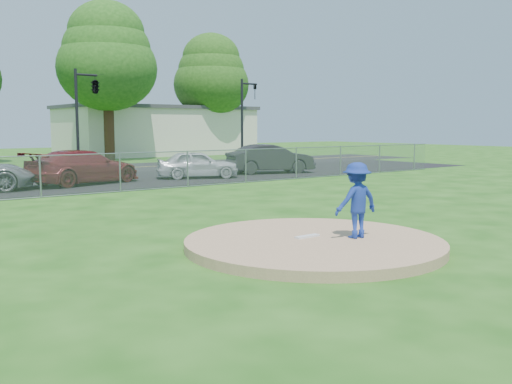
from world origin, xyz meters
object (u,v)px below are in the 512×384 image
Objects in this scene: pitcher at (356,200)px; parked_car_pearl at (197,164)px; tree_far_right at (211,75)px; commercial_building at (156,130)px; parked_car_darkred at (84,167)px; parked_car_charcoal at (270,159)px; traffic_signal_center at (93,88)px; tree_right at (107,56)px; traffic_signal_right at (245,113)px.

pitcher is 16.74m from parked_car_pearl.
commercial_building is at bearing 143.13° from tree_far_right.
tree_far_right reaches higher than commercial_building.
parked_car_darkred reaches higher than parked_car_pearl.
commercial_building is at bearing 4.25° from parked_car_charcoal.
traffic_signal_center is 1.19× the size of parked_car_charcoal.
traffic_signal_center is at bearing 64.13° from parked_car_charcoal.
tree_right reaches higher than parked_car_charcoal.
tree_far_right is 40.77m from pitcher.
traffic_signal_right is at bearing -114.03° from pitcher.
parked_car_charcoal is at bearing -102.08° from commercial_building.
parked_car_pearl is (-13.52, -19.71, -6.38)m from tree_far_right.
tree_far_right is 2.29× the size of parked_car_charcoal.
commercial_building reaches higher than parked_car_charcoal.
traffic_signal_right is at bearing -96.29° from commercial_building.
parked_car_darkred is (-15.02, -22.20, -1.40)m from commercial_building.
commercial_building is 24.67m from parked_car_pearl.
parked_car_darkred is (0.19, 16.25, -0.24)m from pitcher.
parked_car_charcoal reaches higher than parked_car_pearl.
traffic_signal_right is 3.52× the size of pitcher.
traffic_signal_center is at bearing 43.04° from parked_car_pearl.
pitcher reaches higher than parked_car_darkred.
commercial_building is 10.30× the size of pitcher.
tree_far_right is 2.08× the size of parked_car_darkred.
traffic_signal_center is (-12.03, -16.00, 2.45)m from commercial_building.
commercial_building is at bearing 40.60° from tree_right.
traffic_signal_center is 22.95m from pitcher.
tree_far_right reaches higher than parked_car_darkred.
parked_car_charcoal is (-3.06, -6.54, -2.58)m from traffic_signal_right.
tree_right is at bearing -42.13° from parked_car_darkred.
traffic_signal_center and traffic_signal_right have the same top height.
commercial_building is at bearing -0.22° from parked_car_pearl.
traffic_signal_right is 1.41× the size of parked_car_pearl.
commercial_building reaches higher than parked_car_darkred.
commercial_building is 1.53× the size of tree_far_right.
commercial_building is 23.09m from parked_car_charcoal.
tree_far_right is at bearing -111.56° from pitcher.
parked_car_darkred is at bearing 104.45° from parked_car_charcoal.
pitcher is at bearing -111.58° from commercial_building.
tree_right is 12.08m from traffic_signal_right.
commercial_building is 41.36m from pitcher.
traffic_signal_right is at bearing -80.73° from parked_car_darkred.
tree_right is 18.28m from parked_car_pearl.
parked_car_charcoal is at bearing -115.10° from traffic_signal_right.
tree_far_right is 1.92× the size of traffic_signal_center.
commercial_building is 3.50× the size of parked_car_charcoal.
parked_car_pearl is (-7.76, -6.71, -2.68)m from traffic_signal_right.
tree_right is at bearing 63.29° from traffic_signal_center.
parked_car_darkred is at bearing -134.73° from tree_far_right.
tree_far_right is 24.74m from parked_car_pearl.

